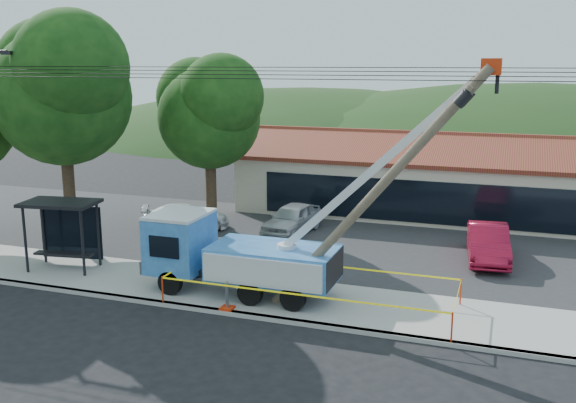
{
  "coord_description": "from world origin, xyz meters",
  "views": [
    {
      "loc": [
        7.68,
        -16.71,
        8.49
      ],
      "look_at": [
        0.07,
        5.0,
        3.47
      ],
      "focal_mm": 40.0,
      "sensor_mm": 36.0,
      "label": 1
    }
  ],
  "objects_px": {
    "car_silver": "(292,235)",
    "car_red": "(487,262)",
    "bus_shelter": "(64,218)",
    "car_white": "(187,231)",
    "leaning_pole": "(383,184)",
    "utility_truck": "(238,252)"
  },
  "relations": [
    {
      "from": "bus_shelter",
      "to": "car_red",
      "type": "height_order",
      "value": "bus_shelter"
    },
    {
      "from": "car_red",
      "to": "leaning_pole",
      "type": "bearing_deg",
      "value": -118.11
    },
    {
      "from": "utility_truck",
      "to": "car_white",
      "type": "xyz_separation_m",
      "value": [
        -6.3,
        7.72,
        -1.69
      ]
    },
    {
      "from": "leaning_pole",
      "to": "car_silver",
      "type": "height_order",
      "value": "leaning_pole"
    },
    {
      "from": "car_red",
      "to": "car_silver",
      "type": "bearing_deg",
      "value": 165.13
    },
    {
      "from": "bus_shelter",
      "to": "car_white",
      "type": "height_order",
      "value": "bus_shelter"
    },
    {
      "from": "bus_shelter",
      "to": "car_silver",
      "type": "bearing_deg",
      "value": 41.35
    },
    {
      "from": "leaning_pole",
      "to": "bus_shelter",
      "type": "relative_size",
      "value": 2.65
    },
    {
      "from": "bus_shelter",
      "to": "car_red",
      "type": "bearing_deg",
      "value": 13.88
    },
    {
      "from": "utility_truck",
      "to": "car_silver",
      "type": "height_order",
      "value": "utility_truck"
    },
    {
      "from": "leaning_pole",
      "to": "car_red",
      "type": "height_order",
      "value": "leaning_pole"
    },
    {
      "from": "car_white",
      "to": "car_red",
      "type": "bearing_deg",
      "value": -118.07
    },
    {
      "from": "car_silver",
      "to": "car_red",
      "type": "height_order",
      "value": "car_red"
    },
    {
      "from": "leaning_pole",
      "to": "car_red",
      "type": "bearing_deg",
      "value": 67.82
    },
    {
      "from": "bus_shelter",
      "to": "car_white",
      "type": "relative_size",
      "value": 0.73
    },
    {
      "from": "car_white",
      "to": "utility_truck",
      "type": "bearing_deg",
      "value": -167.08
    },
    {
      "from": "bus_shelter",
      "to": "car_red",
      "type": "xyz_separation_m",
      "value": [
        16.4,
        6.95,
        -2.24
      ]
    },
    {
      "from": "car_silver",
      "to": "car_white",
      "type": "height_order",
      "value": "car_silver"
    },
    {
      "from": "bus_shelter",
      "to": "car_red",
      "type": "relative_size",
      "value": 0.68
    },
    {
      "from": "leaning_pole",
      "to": "car_white",
      "type": "relative_size",
      "value": 1.92
    },
    {
      "from": "utility_truck",
      "to": "bus_shelter",
      "type": "height_order",
      "value": "utility_truck"
    },
    {
      "from": "leaning_pole",
      "to": "car_red",
      "type": "relative_size",
      "value": 1.8
    }
  ]
}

